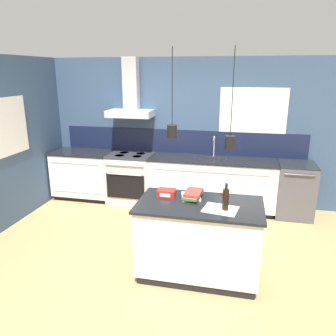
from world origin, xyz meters
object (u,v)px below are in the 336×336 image
object	(u,v)px
oven_range	(131,178)
book_stack	(192,195)
dishwasher	(294,190)
red_supply_box	(167,193)
bottle_on_island	(226,199)

from	to	relation	value
oven_range	book_stack	world-z (taller)	book_stack
dishwasher	book_stack	bearing A→B (deg)	-127.93
oven_range	book_stack	distance (m)	2.39
red_supply_box	oven_range	bearing A→B (deg)	120.41
bottle_on_island	book_stack	distance (m)	0.49
bottle_on_island	oven_range	bearing A→B (deg)	130.33
dishwasher	bottle_on_island	xyz separation A→B (m)	(-1.05, -2.14, 0.58)
oven_range	dishwasher	world-z (taller)	same
dishwasher	book_stack	world-z (taller)	book_stack
book_stack	red_supply_box	distance (m)	0.31
oven_range	red_supply_box	distance (m)	2.24
dishwasher	oven_range	bearing A→B (deg)	-179.92
dishwasher	book_stack	size ratio (longest dim) A/B	2.53
oven_range	bottle_on_island	size ratio (longest dim) A/B	2.97
book_stack	red_supply_box	size ratio (longest dim) A/B	1.72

